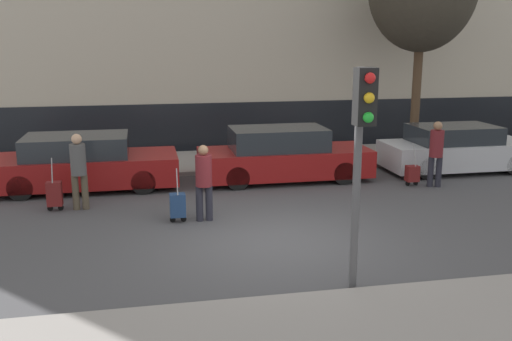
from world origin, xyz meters
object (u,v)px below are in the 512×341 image
at_px(pedestrian_left, 79,167).
at_px(trolley_right, 412,174).
at_px(parked_car_0, 83,164).
at_px(traffic_light, 362,135).
at_px(pedestrian_center, 204,178).
at_px(parked_car_2, 456,149).
at_px(parked_bicycle, 289,145).
at_px(parked_car_1, 283,156).
at_px(trolley_left, 54,194).
at_px(trolley_center, 178,205).
at_px(pedestrian_right, 436,150).

bearing_deg(pedestrian_left, trolley_right, 2.91).
bearing_deg(parked_car_0, traffic_light, -57.26).
xyz_separation_m(pedestrian_center, traffic_light, (1.85, -3.86, 1.48)).
height_order(parked_car_2, parked_bicycle, parked_car_2).
distance_m(pedestrian_left, trolley_right, 8.22).
bearing_deg(parked_bicycle, parked_car_1, -108.53).
height_order(parked_car_1, trolley_left, parked_car_1).
height_order(trolley_center, parked_bicycle, trolley_center).
relative_size(trolley_left, traffic_light, 0.36).
bearing_deg(trolley_center, trolley_right, 16.57).
bearing_deg(pedestrian_center, trolley_left, 157.22).
distance_m(pedestrian_left, trolley_center, 2.53).
relative_size(parked_car_0, pedestrian_right, 2.71).
bearing_deg(pedestrian_left, trolley_center, -33.59).
bearing_deg(parked_car_1, trolley_right, -21.86).
relative_size(pedestrian_center, trolley_center, 1.40).
relative_size(parked_car_1, trolley_right, 4.25).
distance_m(trolley_left, parked_bicycle, 7.60).
bearing_deg(pedestrian_left, pedestrian_right, 1.42).
height_order(parked_car_2, pedestrian_center, pedestrian_center).
distance_m(pedestrian_center, trolley_center, 0.77).
bearing_deg(trolley_left, trolley_right, 3.16).
distance_m(parked_car_2, pedestrian_right, 2.15).
xyz_separation_m(pedestrian_left, trolley_left, (-0.55, -0.00, -0.58)).
bearing_deg(trolley_center, parked_car_2, 21.18).
bearing_deg(parked_car_0, trolley_center, -56.24).
bearing_deg(pedestrian_right, pedestrian_center, -143.94).
bearing_deg(traffic_light, parked_car_1, 85.11).
bearing_deg(pedestrian_left, parked_bicycle, 34.62).
height_order(parked_car_0, trolley_left, parked_car_0).
height_order(parked_car_1, pedestrian_center, pedestrian_center).
relative_size(traffic_light, parked_bicycle, 1.88).
relative_size(pedestrian_left, trolley_right, 1.59).
bearing_deg(trolley_left, pedestrian_center, -23.03).
distance_m(pedestrian_left, pedestrian_center, 2.93).
distance_m(parked_car_0, parked_bicycle, 6.34).
height_order(parked_car_1, trolley_right, parked_car_1).
relative_size(trolley_left, pedestrian_right, 0.71).
bearing_deg(trolley_right, trolley_center, -163.43).
height_order(pedestrian_left, trolley_center, pedestrian_left).
bearing_deg(pedestrian_center, parked_car_2, 22.83).
bearing_deg(parked_bicycle, trolley_center, -124.82).
xyz_separation_m(parked_car_2, parked_bicycle, (-4.33, 2.30, -0.13)).
relative_size(parked_car_0, traffic_light, 1.37).
distance_m(parked_car_1, parked_bicycle, 2.50).
height_order(pedestrian_center, trolley_center, pedestrian_center).
distance_m(trolley_left, pedestrian_center, 3.47).
bearing_deg(trolley_center, parked_bicycle, 55.18).
bearing_deg(trolley_right, parked_car_0, 170.46).
xyz_separation_m(parked_car_0, trolley_left, (-0.46, -1.87, -0.26)).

